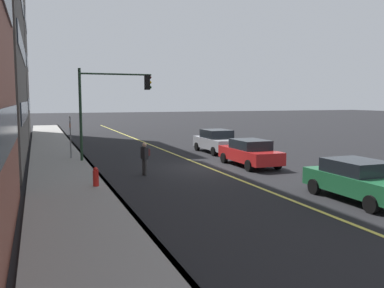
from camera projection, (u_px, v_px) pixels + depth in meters
The scene contains 11 objects.
ground at pixel (207, 167), 22.55m from camera, with size 200.00×200.00×0.00m, color black.
sidewalk_slab at pixel (64, 175), 19.90m from camera, with size 80.00×3.28×0.15m, color gray.
curb_edge at pixel (97, 173), 20.44m from camera, with size 80.00×0.16×0.15m, color slate.
lane_stripe_center at pixel (207, 167), 22.55m from camera, with size 80.00×0.16×0.01m, color #D8CC4C.
car_green at pixel (359, 180), 15.04m from camera, with size 4.46×2.02×1.47m.
car_silver at pixel (217, 141), 28.71m from camera, with size 4.58×2.02×1.60m.
car_red at pixel (250, 153), 22.82m from camera, with size 4.57×1.93×1.49m.
pedestrian_with_backpack at pixel (145, 156), 20.08m from camera, with size 0.43×0.44×1.61m.
traffic_light_mast at pixel (109, 98), 24.21m from camera, with size 0.28×4.33×5.49m.
street_sign_post at pixel (70, 134), 24.92m from camera, with size 0.60×0.08×2.69m.
fire_hydrant at pixel (96, 178), 16.86m from camera, with size 0.24×0.24×0.94m.
Camera 1 is at (-20.55, 8.66, 3.69)m, focal length 38.41 mm.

